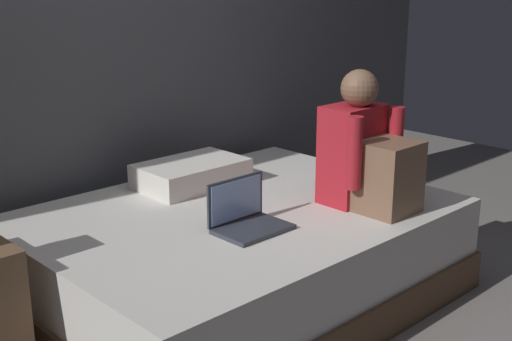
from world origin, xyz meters
TOP-DOWN VIEW (x-y plane):
  - ground_plane at (0.00, 0.00)m, footprint 8.00×8.00m
  - wall_back at (0.00, 1.20)m, footprint 5.60×0.10m
  - bed at (0.20, 0.30)m, footprint 2.00×1.50m
  - person_sitting at (0.69, -0.08)m, footprint 0.39×0.44m
  - laptop at (0.05, 0.09)m, footprint 0.32×0.23m
  - pillow at (0.27, 0.75)m, footprint 0.56×0.36m

SIDE VIEW (x-z plane):
  - ground_plane at x=0.00m, z-range 0.00..0.00m
  - bed at x=0.20m, z-range 0.00..0.48m
  - laptop at x=0.05m, z-range 0.42..0.64m
  - pillow at x=0.27m, z-range 0.48..0.61m
  - person_sitting at x=0.69m, z-range 0.40..1.06m
  - wall_back at x=0.00m, z-range 0.00..2.70m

